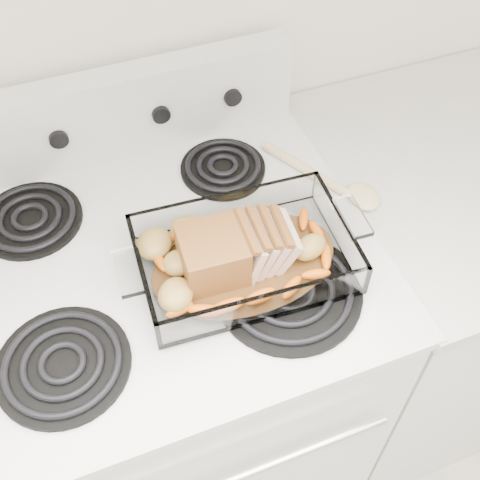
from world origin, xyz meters
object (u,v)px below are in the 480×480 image
object	(u,v)px
electric_range	(175,373)
baking_dish	(244,259)
counter_right	(417,293)
pork_roast	(229,253)

from	to	relation	value
electric_range	baking_dish	xyz separation A→B (m)	(0.14, -0.09, 0.48)
counter_right	baking_dish	distance (m)	0.73
counter_right	baking_dish	bearing A→B (deg)	-170.72
electric_range	counter_right	distance (m)	0.67
electric_range	baking_dish	world-z (taller)	electric_range
pork_roast	baking_dish	bearing A→B (deg)	12.84
baking_dish	pork_roast	size ratio (longest dim) A/B	1.81
pork_roast	electric_range	bearing A→B (deg)	154.66
electric_range	baking_dish	bearing A→B (deg)	-32.14
electric_range	baking_dish	distance (m)	0.51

